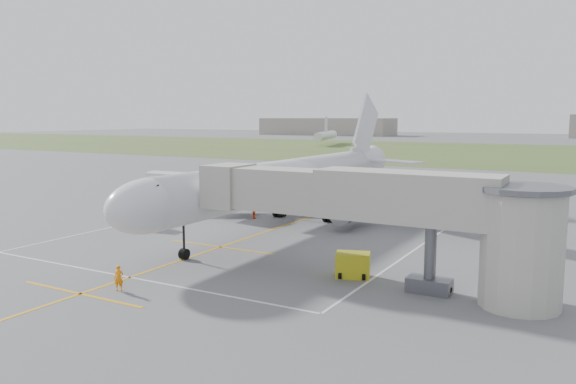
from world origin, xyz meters
The scene contains 10 objects.
ground centered at (0.00, 0.00, 0.00)m, with size 700.00×700.00×0.00m, color #57575A.
grass_strip centered at (0.00, 130.00, 0.01)m, with size 700.00×120.00×0.02m, color #445826.
apron_markings centered at (0.00, -5.82, 0.01)m, with size 28.20×60.00×0.01m.
airliner centered at (0.00, 0.75, 4.39)m, with size 38.93×46.75×13.52m.
jet_bridge centered at (15.72, -13.50, 4.74)m, with size 23.40×5.00×7.20m.
gpu_unit centered at (12.73, -12.74, 0.81)m, with size 2.53×2.10×1.64m.
baggage_cart centered at (-11.17, -6.98, 0.93)m, with size 2.80×1.92×1.82m.
ramp_worker_nose centered at (1.54, -22.39, 0.79)m, with size 0.57×0.38×1.57m, color orange.
ramp_worker_wing centered at (-4.59, 2.33, 0.95)m, with size 0.93×0.72×1.91m, color #FF3E08.
distant_hangars centered at (-16.15, 265.19, 5.17)m, with size 345.00×49.00×12.00m.
Camera 1 is at (26.66, -45.98, 10.42)m, focal length 35.00 mm.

